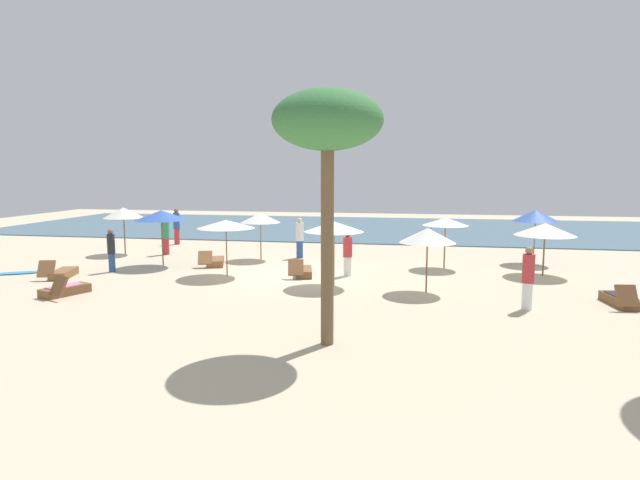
% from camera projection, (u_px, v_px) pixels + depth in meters
% --- Properties ---
extents(ground_plane, '(60.00, 60.00, 0.00)m').
position_uv_depth(ground_plane, '(301.00, 276.00, 20.23)').
color(ground_plane, beige).
extents(ocean_water, '(48.00, 16.00, 0.06)m').
position_uv_depth(ocean_water, '(354.00, 228.00, 36.81)').
color(ocean_water, '#476B7F').
rests_on(ocean_water, ground_plane).
extents(umbrella_0, '(1.86, 1.86, 2.08)m').
position_uv_depth(umbrella_0, '(445.00, 222.00, 21.52)').
color(umbrella_0, olive).
rests_on(umbrella_0, ground_plane).
extents(umbrella_1, '(1.83, 1.83, 2.13)m').
position_uv_depth(umbrella_1, '(428.00, 235.00, 17.20)').
color(umbrella_1, brown).
rests_on(umbrella_1, ground_plane).
extents(umbrella_2, '(1.92, 1.92, 2.32)m').
position_uv_depth(umbrella_2, '(536.00, 216.00, 22.55)').
color(umbrella_2, olive).
rests_on(umbrella_2, ground_plane).
extents(umbrella_3, '(2.05, 2.05, 2.25)m').
position_uv_depth(umbrella_3, '(334.00, 227.00, 18.20)').
color(umbrella_3, brown).
rests_on(umbrella_3, ground_plane).
extents(umbrella_4, '(1.78, 1.78, 2.10)m').
position_uv_depth(umbrella_4, '(260.00, 218.00, 23.65)').
color(umbrella_4, olive).
rests_on(umbrella_4, ground_plane).
extents(umbrella_5, '(2.16, 2.16, 2.14)m').
position_uv_depth(umbrella_5, '(226.00, 224.00, 19.93)').
color(umbrella_5, brown).
rests_on(umbrella_5, ground_plane).
extents(umbrella_6, '(1.86, 1.86, 2.24)m').
position_uv_depth(umbrella_6, '(123.00, 213.00, 25.17)').
color(umbrella_6, brown).
rests_on(umbrella_6, ground_plane).
extents(umbrella_7, '(2.19, 2.19, 2.34)m').
position_uv_depth(umbrella_7, '(161.00, 215.00, 21.99)').
color(umbrella_7, brown).
rests_on(umbrella_7, ground_plane).
extents(umbrella_8, '(2.25, 2.25, 2.01)m').
position_uv_depth(umbrella_8, '(545.00, 229.00, 20.03)').
color(umbrella_8, brown).
rests_on(umbrella_8, ground_plane).
extents(lounger_0, '(0.79, 1.70, 0.74)m').
position_uv_depth(lounger_0, '(621.00, 300.00, 15.73)').
color(lounger_0, brown).
rests_on(lounger_0, ground_plane).
extents(lounger_1, '(1.03, 1.75, 0.73)m').
position_uv_depth(lounger_1, '(62.00, 273.00, 19.85)').
color(lounger_1, brown).
rests_on(lounger_1, ground_plane).
extents(lounger_2, '(1.17, 1.73, 0.74)m').
position_uv_depth(lounger_2, '(65.00, 290.00, 17.01)').
color(lounger_2, brown).
rests_on(lounger_2, ground_plane).
extents(lounger_3, '(1.09, 1.80, 0.67)m').
position_uv_depth(lounger_3, '(215.00, 261.00, 22.40)').
color(lounger_3, brown).
rests_on(lounger_3, ground_plane).
extents(lounger_4, '(0.93, 1.76, 0.71)m').
position_uv_depth(lounger_4, '(303.00, 271.00, 20.15)').
color(lounger_4, brown).
rests_on(lounger_4, ground_plane).
extents(person_0, '(0.44, 0.44, 1.84)m').
position_uv_depth(person_0, '(300.00, 238.00, 24.18)').
color(person_0, '#2D4C8C').
rests_on(person_0, ground_plane).
extents(person_1, '(0.35, 0.35, 1.68)m').
position_uv_depth(person_1, '(348.00, 254.00, 20.08)').
color(person_1, white).
rests_on(person_1, ground_plane).
extents(person_2, '(0.37, 0.37, 1.81)m').
position_uv_depth(person_2, '(166.00, 236.00, 25.15)').
color(person_2, '#BF3338').
rests_on(person_2, ground_plane).
extents(person_3, '(0.38, 0.38, 1.83)m').
position_uv_depth(person_3, '(528.00, 278.00, 15.15)').
color(person_3, white).
rests_on(person_3, ground_plane).
extents(person_4, '(0.41, 0.41, 1.70)m').
position_uv_depth(person_4, '(111.00, 250.00, 20.84)').
color(person_4, '#2D4C8C').
rests_on(person_4, ground_plane).
extents(person_5, '(0.39, 0.39, 1.94)m').
position_uv_depth(person_5, '(177.00, 226.00, 28.64)').
color(person_5, '#BF3338').
rests_on(person_5, ground_plane).
extents(palm_1, '(2.46, 2.46, 5.75)m').
position_uv_depth(palm_1, '(328.00, 126.00, 11.64)').
color(palm_1, brown).
rests_on(palm_1, ground_plane).
extents(surfboard, '(1.83, 1.32, 0.07)m').
position_uv_depth(surfboard, '(16.00, 273.00, 20.57)').
color(surfboard, '#338CCC').
rests_on(surfboard, ground_plane).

